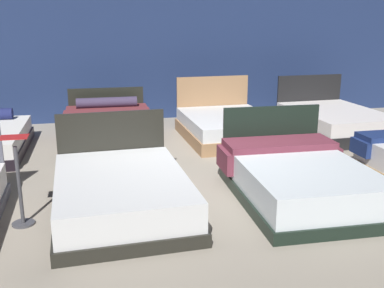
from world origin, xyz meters
name	(u,v)px	position (x,y,z in m)	size (l,w,h in m)	color
ground_plane	(192,176)	(0.00, 0.00, -0.01)	(18.00, 18.00, 0.02)	gray
showroom_back_wall	(152,38)	(0.00, 3.87, 1.75)	(18.00, 0.06, 3.50)	navy
bed_1	(121,192)	(-1.06, -1.05, 0.23)	(1.57, 2.16, 0.97)	black
bed_2	(298,178)	(1.08, -1.11, 0.26)	(1.60, 2.14, 0.97)	black
bed_5	(109,130)	(-1.07, 1.85, 0.27)	(1.60, 2.03, 0.88)	black
bed_6	(227,126)	(1.07, 1.82, 0.23)	(1.62, 2.07, 1.03)	#966E4A
bed_7	(334,121)	(3.21, 1.77, 0.23)	(1.62, 2.23, 1.00)	black
price_sign	(20,192)	(-2.12, -1.15, 0.38)	(0.28, 0.24, 0.98)	#3F3F44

